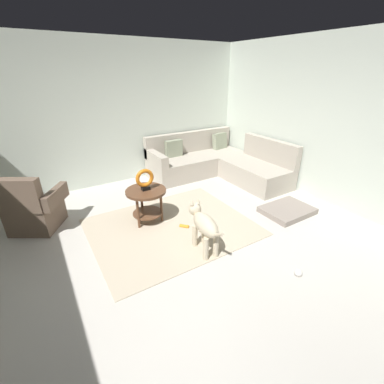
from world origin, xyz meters
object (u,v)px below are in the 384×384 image
Objects in this scene: sectional_couch at (217,164)px; dog_toy_ball at (298,273)px; armchair at (33,209)px; dog at (204,225)px; dog_bed_mat at (287,210)px; dog_toy_rope at (184,226)px; side_table at (146,197)px; torus_sculpture at (145,179)px.

dog_toy_ball is (-1.08, -3.00, -0.24)m from sectional_couch.
dog is (1.82, -1.71, 0.05)m from armchair.
dog_bed_mat is 1.75m from dog_toy_rope.
dog_toy_rope is at bearing 91.91° from dog.
side_table is at bearing 114.72° from dog.
dog_toy_rope is at bearing -49.69° from side_table.
dog_toy_ball is 0.66× the size of dog_toy_rope.
dog reaches higher than dog_toy_rope.
dog_toy_rope is (-0.60, 1.56, -0.02)m from dog_toy_ball.
dog_toy_rope is (0.05, 0.58, -0.35)m from dog.
dog_bed_mat is at bearing -90.16° from sectional_couch.
dog_toy_ball is 1.68m from dog_toy_rope.
sectional_couch is 1.96m from dog_bed_mat.
dog_toy_ball is (0.99, -2.02, -0.37)m from side_table.
dog_bed_mat is (3.54, -1.64, -0.28)m from armchair.
dog_bed_mat is at bearing 8.85° from dog.
dog_bed_mat is (2.06, -0.96, -0.67)m from torus_sculpture.
sectional_couch is 2.65m from dog.
torus_sculpture is at bearing 130.31° from dog_toy_rope.
torus_sculpture reaches higher than dog_bed_mat.
dog_toy_ball is at bearing -109.80° from sectional_couch.
armchair is at bearing 132.46° from dog_toy_ball.
sectional_couch is at bearing 25.34° from torus_sculpture.
sectional_couch is 6.90× the size of torus_sculpture.
armchair is at bearing 155.38° from side_table.
dog_toy_ball is at bearing -63.93° from torus_sculpture.
side_table is 0.29m from torus_sculpture.
sectional_couch is at bearing 89.84° from dog_bed_mat.
side_table is 6.46× the size of dog_toy_ball.
armchair is 2.20m from dog_toy_rope.
dog reaches higher than side_table.
sectional_couch is at bearing 70.20° from dog_toy_ball.
side_table is at bearing -154.66° from sectional_couch.
dog is 9.13× the size of dog_toy_ball.
torus_sculpture is 0.41× the size of dog_bed_mat.
dog_toy_ball is at bearing -68.97° from dog_toy_rope.
armchair is at bearing 155.14° from dog_bed_mat.
sectional_couch reaches higher than dog.
dog_toy_rope is (1.87, -1.13, -0.30)m from armchair.
side_table is 4.26× the size of dog_toy_rope.
torus_sculpture reaches higher than dog.
side_table is 0.75× the size of dog_bed_mat.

